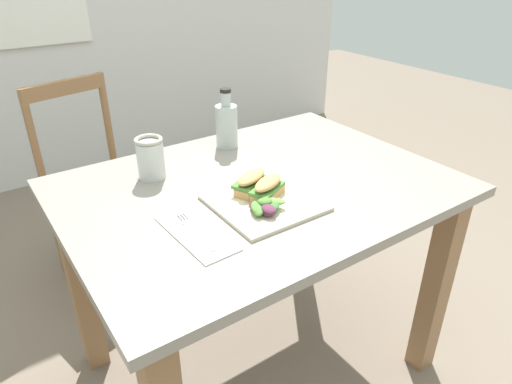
# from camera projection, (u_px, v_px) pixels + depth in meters

# --- Properties ---
(ground_plane) EXTENTS (8.36, 8.36, 0.00)m
(ground_plane) POSITION_uv_depth(u_px,v_px,m) (304.00, 361.00, 1.69)
(ground_plane) COLOR #7A6B5B
(dining_table) EXTENTS (1.11, 0.82, 0.74)m
(dining_table) POSITION_uv_depth(u_px,v_px,m) (258.00, 224.00, 1.40)
(dining_table) COLOR gray
(dining_table) RESTS_ON ground
(chair_wooden_far) EXTENTS (0.48, 0.48, 0.87)m
(chair_wooden_far) POSITION_uv_depth(u_px,v_px,m) (97.00, 182.00, 1.98)
(chair_wooden_far) COLOR #8E6642
(chair_wooden_far) RESTS_ON ground
(plate_lunch) EXTENTS (0.26, 0.26, 0.01)m
(plate_lunch) POSITION_uv_depth(u_px,v_px,m) (264.00, 203.00, 1.23)
(plate_lunch) COLOR beige
(plate_lunch) RESTS_ON dining_table
(sandwich_half_front) EXTENTS (0.13, 0.10, 0.06)m
(sandwich_half_front) POSITION_uv_depth(u_px,v_px,m) (268.00, 188.00, 1.23)
(sandwich_half_front) COLOR tan
(sandwich_half_front) RESTS_ON plate_lunch
(sandwich_half_back) EXTENTS (0.13, 0.10, 0.06)m
(sandwich_half_back) POSITION_uv_depth(u_px,v_px,m) (251.00, 182.00, 1.26)
(sandwich_half_back) COLOR tan
(sandwich_half_back) RESTS_ON plate_lunch
(salad_mixed_greens) EXTENTS (0.11, 0.10, 0.03)m
(salad_mixed_greens) POSITION_uv_depth(u_px,v_px,m) (265.00, 205.00, 1.17)
(salad_mixed_greens) COLOR #3D7033
(salad_mixed_greens) RESTS_ON plate_lunch
(napkin_folded) EXTENTS (0.11, 0.25, 0.00)m
(napkin_folded) POSITION_uv_depth(u_px,v_px,m) (196.00, 233.00, 1.10)
(napkin_folded) COLOR white
(napkin_folded) RESTS_ON dining_table
(fork_on_napkin) EXTENTS (0.03, 0.19, 0.00)m
(fork_on_napkin) POSITION_uv_depth(u_px,v_px,m) (193.00, 229.00, 1.11)
(fork_on_napkin) COLOR silver
(fork_on_napkin) RESTS_ON napkin_folded
(bottle_cold_brew) EXTENTS (0.07, 0.07, 0.20)m
(bottle_cold_brew) POSITION_uv_depth(u_px,v_px,m) (227.00, 127.00, 1.55)
(bottle_cold_brew) COLOR #472819
(bottle_cold_brew) RESTS_ON dining_table
(mason_jar_iced_tea) EXTENTS (0.08, 0.08, 0.13)m
(mason_jar_iced_tea) POSITION_uv_depth(u_px,v_px,m) (151.00, 160.00, 1.35)
(mason_jar_iced_tea) COLOR gold
(mason_jar_iced_tea) RESTS_ON dining_table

